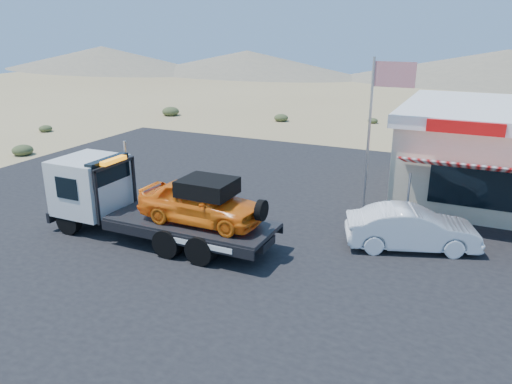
{
  "coord_description": "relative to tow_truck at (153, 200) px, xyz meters",
  "views": [
    {
      "loc": [
        8.66,
        -14.04,
        7.1
      ],
      "look_at": [
        1.61,
        1.07,
        1.5
      ],
      "focal_mm": 35.0,
      "sensor_mm": 36.0,
      "label": 1
    }
  ],
  "objects": [
    {
      "name": "asphalt_lot",
      "position": [
        3.27,
        4.04,
        -1.45
      ],
      "size": [
        32.0,
        24.0,
        0.02
      ],
      "primitive_type": "cube",
      "color": "black",
      "rests_on": "ground"
    },
    {
      "name": "desert_scrub",
      "position": [
        -12.72,
        10.88,
        -1.15
      ],
      "size": [
        23.72,
        33.97,
        0.75
      ],
      "color": "#2F3D20",
      "rests_on": "ground"
    },
    {
      "name": "distant_hills",
      "position": [
        -8.5,
        56.18,
        0.43
      ],
      "size": [
        126.0,
        48.0,
        4.2
      ],
      "color": "#726B59",
      "rests_on": "ground"
    },
    {
      "name": "ground",
      "position": [
        1.27,
        1.04,
        -1.46
      ],
      "size": [
        120.0,
        120.0,
        0.0
      ],
      "primitive_type": "plane",
      "color": "#907952",
      "rests_on": "ground"
    },
    {
      "name": "white_sedan",
      "position": [
        8.17,
        2.96,
        -0.74
      ],
      "size": [
        4.52,
        2.83,
        1.41
      ],
      "primitive_type": "imported",
      "rotation": [
        0.0,
        0.0,
        1.91
      ],
      "color": "silver",
      "rests_on": "asphalt_lot"
    },
    {
      "name": "tow_truck",
      "position": [
        0.0,
        0.0,
        0.0
      ],
      "size": [
        8.1,
        2.4,
        2.71
      ],
      "color": "black",
      "rests_on": "asphalt_lot"
    },
    {
      "name": "flagpole",
      "position": [
        6.2,
        5.54,
        2.3
      ],
      "size": [
        1.55,
        0.1,
        6.0
      ],
      "color": "#99999E",
      "rests_on": "asphalt_lot"
    }
  ]
}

